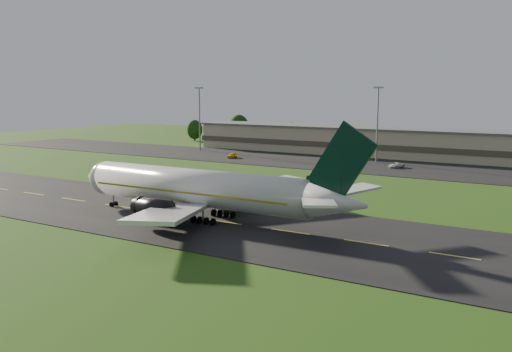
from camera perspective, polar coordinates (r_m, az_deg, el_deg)
The scene contains 11 objects.
ground at distance 91.35m, azimuth -8.80°, elevation -3.79°, with size 360.00×360.00×0.00m, color #244210.
taxiway at distance 91.34m, azimuth -8.80°, elevation -3.76°, with size 220.00×30.00×0.10m, color black.
apron at distance 152.43m, azimuth 9.12°, elevation 1.18°, with size 260.00×30.00×0.10m, color black.
airliner at distance 86.29m, azimuth -5.48°, elevation -1.30°, with size 51.26×42.18×15.57m.
terminal at distance 172.39m, azimuth 14.26°, elevation 3.19°, with size 145.00×16.00×8.40m.
light_mast_west at distance 186.16m, azimuth -5.67°, elevation 6.49°, with size 2.40×1.20×20.35m.
light_mast_centre at distance 156.97m, azimuth 12.06°, elevation 5.96°, with size 2.40×1.20×20.35m.
tree_line at distance 176.13m, azimuth 23.48°, elevation 3.24°, with size 198.14×8.86×10.64m.
service_vehicle_a at distance 164.08m, azimuth -2.40°, elevation 2.08°, with size 1.71×4.26×1.45m, color yellow.
service_vehicle_b at distance 158.48m, azimuth 7.50°, elevation 1.79°, with size 1.58×4.53×1.49m, color #AA0B1C.
service_vehicle_c at distance 147.33m, azimuth 13.86°, elevation 1.05°, with size 2.10×4.56×1.27m, color silver.
Camera 1 is at (58.48, -67.42, 19.44)m, focal length 40.00 mm.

